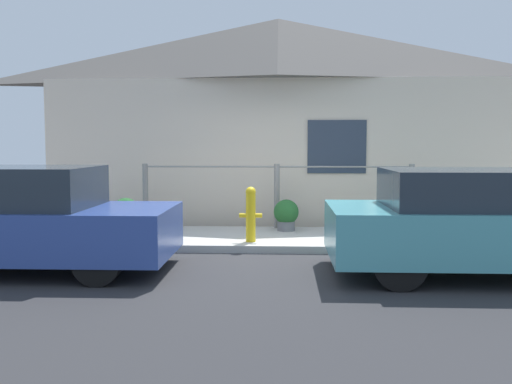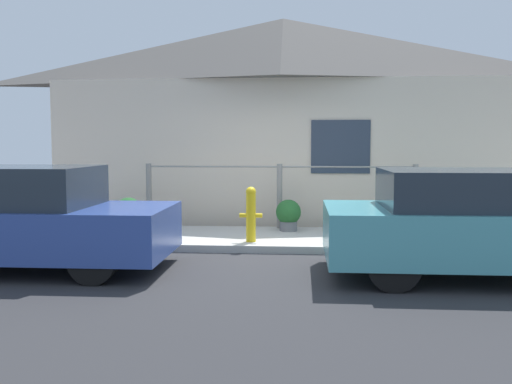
{
  "view_description": "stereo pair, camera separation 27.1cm",
  "coord_description": "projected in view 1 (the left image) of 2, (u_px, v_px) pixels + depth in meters",
  "views": [
    {
      "loc": [
        0.11,
        -8.38,
        1.63
      ],
      "look_at": [
        -0.3,
        0.3,
        0.9
      ],
      "focal_mm": 40.0,
      "sensor_mm": 36.0,
      "label": 1
    },
    {
      "loc": [
        0.39,
        -8.37,
        1.63
      ],
      "look_at": [
        -0.3,
        0.3,
        0.9
      ],
      "focal_mm": 40.0,
      "sensor_mm": 36.0,
      "label": 2
    }
  ],
  "objects": [
    {
      "name": "car_left",
      "position": [
        20.0,
        220.0,
        7.3
      ],
      "size": [
        3.85,
        1.71,
        1.35
      ],
      "rotation": [
        0.0,
        0.0,
        0.01
      ],
      "color": "#2D4793",
      "rests_on": "ground_plane"
    },
    {
      "name": "potted_plant_by_fence",
      "position": [
        126.0,
        213.0,
        9.72
      ],
      "size": [
        0.49,
        0.49,
        0.6
      ],
      "color": "slate",
      "rests_on": "sidewalk"
    },
    {
      "name": "potted_plant_near_hydrant",
      "position": [
        286.0,
        214.0,
        9.98
      ],
      "size": [
        0.44,
        0.44,
        0.55
      ],
      "color": "slate",
      "rests_on": "sidewalk"
    },
    {
      "name": "house",
      "position": [
        278.0,
        61.0,
        11.63
      ],
      "size": [
        9.36,
        2.23,
        4.19
      ],
      "color": "beige",
      "rests_on": "ground_plane"
    },
    {
      "name": "sidewalk",
      "position": [
        276.0,
        239.0,
        9.49
      ],
      "size": [
        24.0,
        2.02,
        0.12
      ],
      "color": "#B2AFA8",
      "rests_on": "ground_plane"
    },
    {
      "name": "fence",
      "position": [
        277.0,
        193.0,
        10.29
      ],
      "size": [
        4.9,
        0.1,
        1.16
      ],
      "color": "gray",
      "rests_on": "sidewalk"
    },
    {
      "name": "ground_plane",
      "position": [
        275.0,
        254.0,
        8.49
      ],
      "size": [
        60.0,
        60.0,
        0.0
      ],
      "primitive_type": "plane",
      "color": "#2D2D30"
    },
    {
      "name": "potted_plant_corner",
      "position": [
        387.0,
        218.0,
        9.48
      ],
      "size": [
        0.46,
        0.46,
        0.56
      ],
      "color": "#9E5638",
      "rests_on": "sidewalk"
    },
    {
      "name": "car_right",
      "position": [
        481.0,
        223.0,
        7.02
      ],
      "size": [
        3.8,
        1.76,
        1.32
      ],
      "rotation": [
        0.0,
        0.0,
        0.0
      ],
      "color": "teal",
      "rests_on": "ground_plane"
    },
    {
      "name": "fire_hydrant",
      "position": [
        251.0,
        213.0,
        8.84
      ],
      "size": [
        0.36,
        0.16,
        0.86
      ],
      "color": "yellow",
      "rests_on": "sidewalk"
    }
  ]
}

